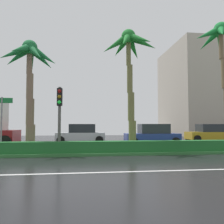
{
  "coord_description": "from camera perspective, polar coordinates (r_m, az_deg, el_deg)",
  "views": [
    {
      "loc": [
        3.33,
        -5.97,
        1.66
      ],
      "look_at": [
        5.2,
        9.07,
        2.51
      ],
      "focal_mm": 36.41,
      "sensor_mm": 36.0,
      "label": 1
    }
  ],
  "objects": [
    {
      "name": "street_name_sign",
      "position": [
        13.55,
        -25.99,
        -1.11
      ],
      "size": [
        1.1,
        0.08,
        3.0
      ],
      "color": "slate",
      "rests_on": "median_strip"
    },
    {
      "name": "palm_tree_centre_left",
      "position": [
        14.79,
        -20.0,
        11.25
      ],
      "size": [
        3.49,
        3.54,
        6.63
      ],
      "color": "#765D4B",
      "rests_on": "median_strip"
    },
    {
      "name": "median_hedge",
      "position": [
        13.06,
        -22.08,
        -8.29
      ],
      "size": [
        76.5,
        0.7,
        0.6
      ],
      "color": "#1E6028",
      "rests_on": "median_strip"
    },
    {
      "name": "palm_tree_centre",
      "position": [
        14.88,
        4.46,
        14.38
      ],
      "size": [
        3.64,
        3.53,
        7.58
      ],
      "color": "brown",
      "rests_on": "median_strip"
    },
    {
      "name": "median_strip",
      "position": [
        14.45,
        -20.66,
        -9.3
      ],
      "size": [
        85.5,
        4.0,
        0.15
      ],
      "primitive_type": "cube",
      "color": "#2D6B33",
      "rests_on": "ground_plane"
    },
    {
      "name": "palm_tree_centre_right",
      "position": [
        17.33,
        25.94,
        14.39
      ],
      "size": [
        3.75,
        3.62,
        8.38
      ],
      "color": "brown",
      "rests_on": "median_strip"
    },
    {
      "name": "traffic_signal_median_right",
      "position": [
        12.74,
        -13.04,
        1.18
      ],
      "size": [
        0.28,
        0.43,
        3.58
      ],
      "color": "#4C4C47",
      "rests_on": "median_strip"
    },
    {
      "name": "car_in_traffic_second",
      "position": [
        18.69,
        10.09,
        -5.72
      ],
      "size": [
        4.3,
        2.02,
        1.72
      ],
      "rotation": [
        0.0,
        0.0,
        3.14
      ],
      "color": "navy",
      "rests_on": "ground_plane"
    },
    {
      "name": "ground_plane",
      "position": [
        15.43,
        -19.79,
        -9.38
      ],
      "size": [
        90.0,
        42.0,
        0.1
      ],
      "primitive_type": "cube",
      "color": "black"
    },
    {
      "name": "car_in_traffic_third",
      "position": [
        24.46,
        23.19,
        -4.91
      ],
      "size": [
        4.3,
        2.02,
        1.72
      ],
      "rotation": [
        0.0,
        0.0,
        3.14
      ],
      "color": "#B28C1E",
      "rests_on": "ground_plane"
    },
    {
      "name": "car_in_traffic_leading",
      "position": [
        20.75,
        -7.81,
        -5.49
      ],
      "size": [
        4.3,
        2.02,
        1.72
      ],
      "rotation": [
        0.0,
        0.0,
        3.14
      ],
      "color": "silver",
      "rests_on": "ground_plane"
    }
  ]
}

